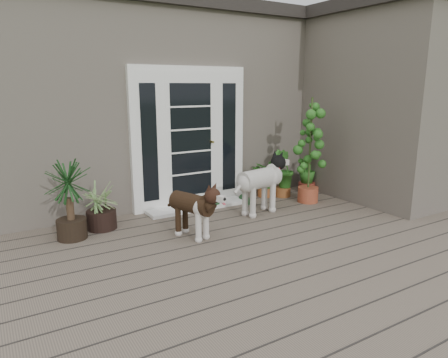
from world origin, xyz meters
TOP-DOWN VIEW (x-y plane):
  - deck at (0.00, 0.40)m, footprint 6.20×4.60m
  - house_main at (0.00, 4.65)m, footprint 7.40×4.00m
  - roof_main at (0.00, 4.65)m, footprint 7.60×4.20m
  - house_wing at (2.90, 1.50)m, footprint 1.60×2.40m
  - roof_wing at (2.90, 1.50)m, footprint 1.80×2.60m
  - door_unit at (-0.20, 2.60)m, footprint 1.90×0.14m
  - door_step at (-0.20, 2.40)m, footprint 1.60×0.40m
  - brindle_dog at (-0.82, 1.32)m, footprint 0.57×0.84m
  - white_dog at (0.47, 1.68)m, footprint 0.99×0.57m
  - spider_plant at (-1.72, 2.22)m, footprint 0.75×0.75m
  - yucca at (-2.13, 2.05)m, footprint 0.85×0.85m
  - herb_a at (1.11, 2.40)m, footprint 0.69×0.69m
  - herb_b at (1.38, 2.25)m, footprint 0.54×0.54m
  - herb_c at (1.97, 2.30)m, footprint 0.44×0.44m
  - sapling at (1.52, 1.77)m, footprint 0.63×0.63m
  - clog_left at (0.03, 2.37)m, footprint 0.22×0.35m
  - clog_right at (0.62, 2.24)m, footprint 0.18×0.34m

SIDE VIEW (x-z plane):
  - deck at x=0.00m, z-range 0.00..0.12m
  - door_step at x=-0.20m, z-range 0.12..0.17m
  - clog_left at x=0.03m, z-range 0.12..0.22m
  - clog_right at x=0.62m, z-range 0.12..0.22m
  - herb_c at x=1.97m, z-range 0.12..0.66m
  - herb_b at x=1.38m, z-range 0.12..0.70m
  - herb_a at x=1.11m, z-range 0.12..0.74m
  - brindle_dog at x=-0.82m, z-range 0.12..0.76m
  - spider_plant at x=-1.72m, z-range 0.12..0.80m
  - white_dog at x=0.47m, z-range 0.12..0.89m
  - yucca at x=-2.13m, z-range 0.12..1.11m
  - sapling at x=1.52m, z-range 0.12..1.87m
  - door_unit at x=-0.20m, z-range 0.12..2.27m
  - house_main at x=0.00m, z-range 0.00..3.10m
  - house_wing at x=2.90m, z-range 0.00..3.10m
  - roof_main at x=0.00m, z-range 3.10..3.30m
  - roof_wing at x=2.90m, z-range 3.10..3.30m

